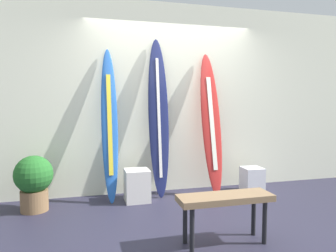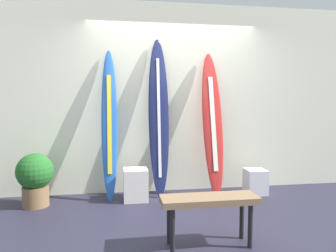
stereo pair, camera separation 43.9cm
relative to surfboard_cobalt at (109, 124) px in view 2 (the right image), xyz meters
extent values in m
cube|color=#282739|center=(0.93, -0.96, -1.06)|extent=(8.00, 8.00, 0.04)
cube|color=#EDECCE|center=(0.93, 0.34, 0.36)|extent=(7.20, 0.20, 2.80)
ellipsoid|color=#245BB2|center=(0.00, 0.00, 0.00)|extent=(0.23, 0.46, 2.08)
cube|color=yellow|center=(0.00, -0.03, 0.01)|extent=(0.06, 0.27, 1.35)
ellipsoid|color=#1A204D|center=(0.69, 0.04, 0.08)|extent=(0.29, 0.38, 2.25)
cube|color=white|center=(0.69, 0.01, 0.09)|extent=(0.04, 0.25, 1.68)
cone|color=black|center=(0.69, -0.05, -0.84)|extent=(0.07, 0.08, 0.11)
ellipsoid|color=#B62825|center=(1.47, -0.03, -0.01)|extent=(0.32, 0.51, 2.07)
cube|color=silver|center=(1.47, -0.06, 0.00)|extent=(0.08, 0.30, 1.34)
cone|color=black|center=(1.47, -0.17, -0.86)|extent=(0.07, 0.09, 0.11)
cube|color=silver|center=(0.35, -0.16, -0.83)|extent=(0.33, 0.33, 0.43)
cube|color=white|center=(2.10, -0.14, -0.86)|extent=(0.30, 0.30, 0.36)
cylinder|color=olive|center=(-0.94, -0.21, -0.91)|extent=(0.33, 0.33, 0.26)
sphere|color=#246525|center=(-0.94, -0.21, -0.58)|extent=(0.46, 0.46, 0.46)
cube|color=#846849|center=(0.95, -1.62, -0.60)|extent=(0.91, 0.29, 0.06)
cylinder|color=black|center=(0.59, -1.72, -0.84)|extent=(0.04, 0.04, 0.41)
cylinder|color=black|center=(1.32, -1.72, -0.84)|extent=(0.04, 0.04, 0.41)
cylinder|color=black|center=(0.59, -1.52, -0.84)|extent=(0.04, 0.04, 0.41)
cylinder|color=black|center=(1.32, -1.52, -0.84)|extent=(0.04, 0.04, 0.41)
camera|label=1|loc=(-0.29, -4.25, 0.31)|focal=33.11mm
camera|label=2|loc=(0.14, -4.34, 0.31)|focal=33.11mm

